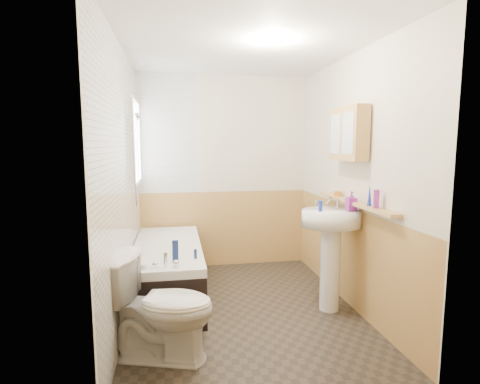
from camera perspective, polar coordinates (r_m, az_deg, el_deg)
name	(u,v)px	position (r m, az deg, el deg)	size (l,w,h in m)	color
floor	(243,309)	(3.89, 0.39, -17.33)	(2.80, 2.80, 0.00)	black
ceiling	(243,47)	(3.64, 0.43, 21.24)	(2.80, 2.80, 0.00)	white
wall_back	(224,173)	(4.95, -2.49, 2.98)	(2.20, 0.02, 2.50)	beige
wall_front	(286,208)	(2.20, 6.96, -2.51)	(2.20, 0.02, 2.50)	beige
wall_left	(122,186)	(3.53, -17.59, 0.91)	(0.02, 2.80, 2.50)	beige
wall_right	(352,182)	(3.91, 16.65, 1.53)	(0.02, 2.80, 2.50)	beige
wainscot_right	(347,254)	(4.04, 15.97, -9.11)	(0.01, 2.80, 1.00)	tan
wainscot_front	(283,328)	(2.46, 6.51, -19.93)	(2.20, 0.01, 1.00)	tan
wainscot_back	(224,228)	(5.04, -2.41, -5.58)	(2.20, 0.01, 1.00)	tan
tile_cladding_left	(124,186)	(3.53, -17.24, 0.92)	(0.01, 2.80, 2.50)	white
tile_return_back	(167,134)	(4.87, -11.08, 8.67)	(0.75, 0.01, 1.50)	white
window	(136,142)	(4.45, -15.55, 7.40)	(0.03, 0.79, 0.99)	white
bathtub	(168,269)	(4.17, -10.91, -11.44)	(0.70, 1.73, 0.70)	black
shower_riser	(135,143)	(4.06, -15.72, 7.19)	(0.10, 0.08, 1.13)	silver
toilet	(161,307)	(3.01, -11.98, -16.77)	(0.46, 0.82, 0.80)	white
sink	(331,239)	(3.75, 13.68, -7.01)	(0.58, 0.47, 1.12)	white
pine_shelf	(354,203)	(3.72, 16.93, -1.55)	(0.10, 1.41, 0.03)	tan
medicine_cabinet	(348,134)	(3.77, 16.17, 8.52)	(0.14, 0.57, 0.51)	tan
foam_can	(376,199)	(3.36, 20.05, -1.00)	(0.05, 0.05, 0.16)	purple
green_bottle	(370,195)	(3.46, 19.14, -0.43)	(0.04, 0.04, 0.19)	#19339E
black_jar	(337,193)	(4.05, 14.61, -0.21)	(0.07, 0.07, 0.05)	orange
soap_bottle	(351,207)	(3.68, 16.58, -2.14)	(0.08, 0.19, 0.09)	purple
clear_bottle	(320,206)	(3.59, 12.15, -2.10)	(0.04, 0.04, 0.10)	#19339E
blue_gel	(175,251)	(3.47, -9.82, -8.88)	(0.06, 0.04, 0.20)	navy
cream_jar	(143,266)	(3.37, -14.55, -10.92)	(0.07, 0.07, 0.04)	silver
orange_bottle	(195,254)	(3.56, -6.81, -9.37)	(0.03, 0.03, 0.09)	navy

